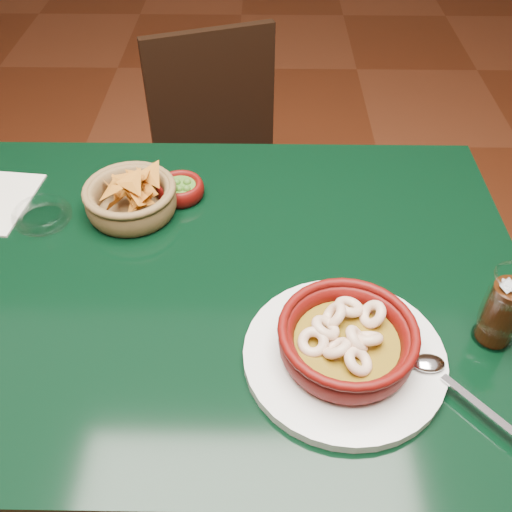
{
  "coord_description": "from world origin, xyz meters",
  "views": [
    {
      "loc": [
        0.15,
        -0.68,
        1.44
      ],
      "look_at": [
        0.14,
        -0.02,
        0.81
      ],
      "focal_mm": 40.0,
      "sensor_mm": 36.0,
      "label": 1
    }
  ],
  "objects_px": {
    "chip_basket": "(131,198)",
    "cola_drink": "(504,309)",
    "dining_chair": "(225,172)",
    "dining_table": "(179,311)",
    "shrimp_plate": "(346,345)"
  },
  "relations": [
    {
      "from": "chip_basket",
      "to": "cola_drink",
      "type": "relative_size",
      "value": 1.35
    },
    {
      "from": "dining_chair",
      "to": "dining_table",
      "type": "bearing_deg",
      "value": -93.24
    },
    {
      "from": "dining_chair",
      "to": "chip_basket",
      "type": "height_order",
      "value": "chip_basket"
    },
    {
      "from": "shrimp_plate",
      "to": "cola_drink",
      "type": "height_order",
      "value": "cola_drink"
    },
    {
      "from": "shrimp_plate",
      "to": "chip_basket",
      "type": "height_order",
      "value": "chip_basket"
    },
    {
      "from": "dining_chair",
      "to": "cola_drink",
      "type": "xyz_separation_m",
      "value": [
        0.46,
        -0.83,
        0.35
      ]
    },
    {
      "from": "shrimp_plate",
      "to": "cola_drink",
      "type": "xyz_separation_m",
      "value": [
        0.23,
        0.04,
        0.03
      ]
    },
    {
      "from": "dining_chair",
      "to": "shrimp_plate",
      "type": "distance_m",
      "value": 0.96
    },
    {
      "from": "dining_table",
      "to": "chip_basket",
      "type": "xyz_separation_m",
      "value": [
        -0.1,
        0.16,
        0.13
      ]
    },
    {
      "from": "dining_table",
      "to": "shrimp_plate",
      "type": "relative_size",
      "value": 3.29
    },
    {
      "from": "dining_table",
      "to": "shrimp_plate",
      "type": "distance_m",
      "value": 0.35
    },
    {
      "from": "dining_table",
      "to": "dining_chair",
      "type": "distance_m",
      "value": 0.73
    },
    {
      "from": "chip_basket",
      "to": "dining_table",
      "type": "bearing_deg",
      "value": -59.36
    },
    {
      "from": "dining_table",
      "to": "dining_chair",
      "type": "height_order",
      "value": "dining_chair"
    },
    {
      "from": "dining_chair",
      "to": "cola_drink",
      "type": "relative_size",
      "value": 5.53
    }
  ]
}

